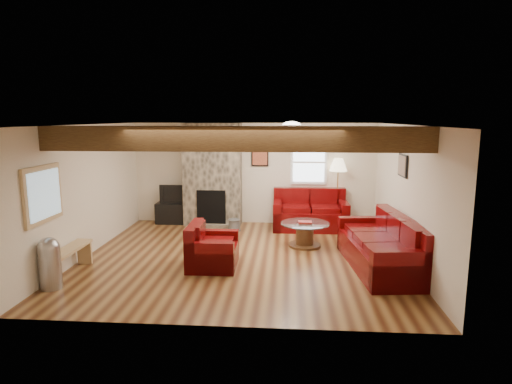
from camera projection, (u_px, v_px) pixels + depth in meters
room at (242, 193)px, 7.94m from camera, size 8.00×8.00×8.00m
oak_beam at (233, 139)px, 6.53m from camera, size 6.00×0.36×0.38m
chimney_breast at (213, 176)px, 10.47m from camera, size 1.40×0.67×2.50m
back_window at (309, 162)px, 10.46m from camera, size 0.90×0.08×1.10m
hatch_window at (43, 194)px, 6.65m from camera, size 0.08×1.00×0.90m
ceiling_dome at (291, 127)px, 8.56m from camera, size 0.40×0.40×0.18m
artwork_back at (260, 156)px, 10.52m from camera, size 0.42×0.06×0.52m
artwork_right at (402, 165)px, 7.94m from camera, size 0.06×0.55×0.42m
sofa_three at (380, 243)px, 7.51m from camera, size 1.24×2.46×0.92m
loveseat at (310, 210)px, 10.17m from camera, size 1.76×1.03×0.93m
armchair_red at (213, 245)px, 7.59m from camera, size 0.86×0.97×0.78m
coffee_table at (305, 234)px, 8.82m from camera, size 1.01×1.01×0.52m
tv_cabinet at (177, 213)px, 10.74m from camera, size 1.03×0.41×0.52m
television at (177, 194)px, 10.65m from camera, size 0.81×0.11×0.47m
floor_lamp at (338, 169)px, 10.27m from camera, size 0.42×0.42×1.66m
pine_bench at (69, 262)px, 7.22m from camera, size 0.28×1.21×0.45m
pedal_bin at (50, 263)px, 6.61m from camera, size 0.40×0.40×0.82m
coal_bucket at (234, 225)px, 10.02m from camera, size 0.31×0.31×0.29m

